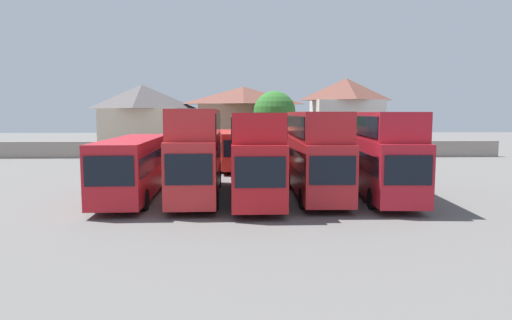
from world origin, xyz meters
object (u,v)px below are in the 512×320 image
at_px(bus_2, 197,148).
at_px(bus_5, 379,149).
at_px(bus_7, 233,147).
at_px(house_terrace_centre, 243,118).
at_px(house_terrace_right, 346,114).
at_px(bus_6, 191,147).
at_px(tree_left_of_lot, 275,112).
at_px(bus_9, 311,146).
at_px(bus_4, 316,149).
at_px(house_terrace_left, 142,117).
at_px(bus_1, 134,164).
at_px(bus_8, 275,145).
at_px(bus_3, 255,150).

bearing_deg(bus_2, bus_5, 86.99).
relative_size(bus_7, house_terrace_centre, 0.94).
height_order(bus_7, house_terrace_right, house_terrace_right).
height_order(bus_6, house_terrace_right, house_terrace_right).
bearing_deg(house_terrace_centre, tree_left_of_lot, -58.33).
bearing_deg(tree_left_of_lot, bus_9, -78.98).
relative_size(bus_4, house_terrace_left, 1.07).
height_order(bus_1, bus_6, bus_1).
bearing_deg(tree_left_of_lot, bus_1, -110.89).
bearing_deg(house_terrace_right, bus_7, -127.08).
xyz_separation_m(bus_7, house_terrace_right, (14.41, 19.07, 2.91)).
xyz_separation_m(bus_9, house_terrace_left, (-18.73, 17.95, 2.35)).
bearing_deg(bus_9, bus_8, -90.53).
distance_m(bus_1, house_terrace_centre, 33.03).
bearing_deg(bus_5, bus_9, -169.66).
bearing_deg(bus_5, bus_3, -84.65).
bearing_deg(bus_9, bus_7, -90.84).
distance_m(bus_6, house_terrace_right, 26.39).
bearing_deg(bus_1, bus_6, 171.32).
bearing_deg(house_terrace_right, bus_6, -133.80).
relative_size(bus_5, house_terrace_centre, 0.99).
distance_m(bus_1, bus_8, 16.97).
bearing_deg(bus_2, bus_1, -87.72).
relative_size(bus_1, bus_8, 1.04).
bearing_deg(bus_4, tree_left_of_lot, -178.26).
relative_size(bus_4, tree_left_of_lot, 1.41).
height_order(bus_4, bus_9, bus_4).
distance_m(bus_7, house_terrace_centre, 18.37).
bearing_deg(bus_9, bus_3, -23.67).
bearing_deg(bus_1, house_terrace_right, 147.44).
height_order(bus_1, bus_8, bus_8).
xyz_separation_m(bus_1, house_terrace_left, (-6.25, 32.34, 2.35)).
relative_size(bus_3, bus_8, 1.08).
relative_size(bus_3, bus_7, 1.09).
height_order(bus_3, house_terrace_left, house_terrace_left).
bearing_deg(house_terrace_left, bus_7, -57.16).
relative_size(bus_3, bus_5, 1.04).
distance_m(bus_8, house_terrace_centre, 18.38).
bearing_deg(bus_7, bus_9, 88.20).
bearing_deg(bus_2, bus_9, 146.71).
xyz_separation_m(bus_3, house_terrace_left, (-13.25, 32.67, 1.55)).
bearing_deg(house_terrace_right, tree_left_of_lot, -145.85).
bearing_deg(tree_left_of_lot, house_terrace_right, 34.15).
distance_m(bus_4, bus_7, 15.05).
relative_size(bus_7, bus_8, 0.99).
distance_m(bus_4, bus_6, 16.78).
relative_size(bus_1, bus_9, 1.03).
height_order(bus_3, bus_7, bus_3).
xyz_separation_m(bus_4, house_terrace_left, (-16.78, 32.40, 1.52)).
distance_m(bus_4, house_terrace_right, 34.60).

